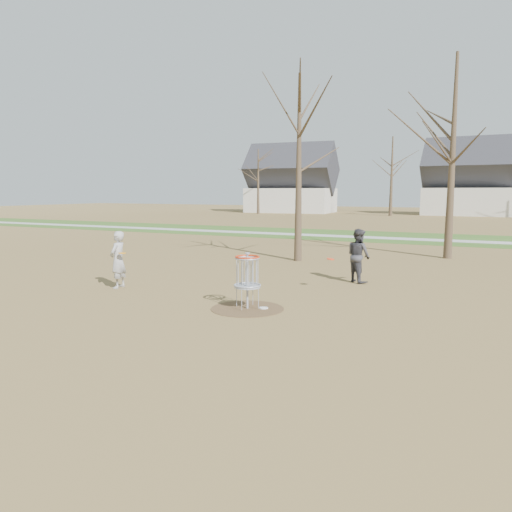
% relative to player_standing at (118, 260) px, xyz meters
% --- Properties ---
extents(ground, '(160.00, 160.00, 0.00)m').
position_rel_player_standing_xyz_m(ground, '(4.64, -0.67, -0.85)').
color(ground, brown).
rests_on(ground, ground).
extents(green_band, '(160.00, 8.00, 0.01)m').
position_rel_player_standing_xyz_m(green_band, '(4.64, 20.33, -0.84)').
color(green_band, '#2D5119').
rests_on(green_band, ground).
extents(footpath, '(160.00, 1.50, 0.01)m').
position_rel_player_standing_xyz_m(footpath, '(4.64, 19.33, -0.83)').
color(footpath, '#9E9E99').
rests_on(footpath, green_band).
extents(dirt_circle, '(1.80, 1.80, 0.01)m').
position_rel_player_standing_xyz_m(dirt_circle, '(4.64, -0.67, -0.84)').
color(dirt_circle, '#47331E').
rests_on(dirt_circle, ground).
extents(player_standing, '(0.51, 0.68, 1.70)m').
position_rel_player_standing_xyz_m(player_standing, '(0.00, 0.00, 0.00)').
color(player_standing, '#A3A3A3').
rests_on(player_standing, ground).
extents(player_throwing, '(1.05, 1.02, 1.70)m').
position_rel_player_standing_xyz_m(player_throwing, '(6.15, 4.08, 0.00)').
color(player_throwing, '#39383D').
rests_on(player_throwing, ground).
extents(disc_grounded, '(0.22, 0.22, 0.02)m').
position_rel_player_standing_xyz_m(disc_grounded, '(5.00, -0.50, -0.83)').
color(disc_grounded, white).
rests_on(disc_grounded, dirt_circle).
extents(discs_in_play, '(5.70, 2.77, 0.19)m').
position_rel_player_standing_xyz_m(discs_in_play, '(3.14, 1.22, 0.14)').
color(discs_in_play, '#FF350D').
rests_on(discs_in_play, ground).
extents(disc_golf_basket, '(0.64, 0.64, 1.35)m').
position_rel_player_standing_xyz_m(disc_golf_basket, '(4.64, -0.67, 0.07)').
color(disc_golf_basket, '#9EA3AD').
rests_on(disc_golf_basket, ground).
extents(bare_trees, '(52.62, 44.98, 9.00)m').
position_rel_player_standing_xyz_m(bare_trees, '(6.42, 35.11, 4.50)').
color(bare_trees, '#382B1E').
rests_on(bare_trees, ground).
extents(houses_row, '(56.51, 10.01, 7.26)m').
position_rel_player_standing_xyz_m(houses_row, '(8.96, 51.89, 2.68)').
color(houses_row, silver).
rests_on(houses_row, ground).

